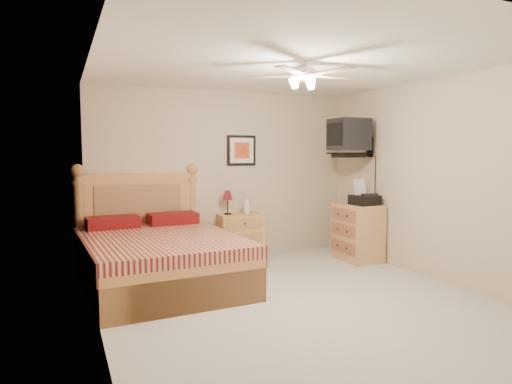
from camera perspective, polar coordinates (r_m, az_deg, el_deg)
floor at (r=5.08m, az=4.80°, el=-13.29°), size 4.50×4.50×0.00m
ceiling at (r=4.91m, az=5.02°, el=15.61°), size 4.00×4.50×0.04m
wall_back at (r=6.90m, az=-3.97°, el=2.13°), size 4.00×0.04×2.50m
wall_front at (r=3.06m, az=25.29°, el=-1.94°), size 4.00×0.04×2.50m
wall_left at (r=4.28m, az=-19.42°, el=0.10°), size 0.04×4.50×2.50m
wall_right at (r=6.05m, az=21.85°, el=1.38°), size 0.04×4.50×2.50m
bed at (r=5.55m, az=-11.99°, el=-4.16°), size 1.83×2.33×1.44m
nightstand at (r=6.83m, az=-1.99°, el=-5.59°), size 0.67×0.53×0.68m
table_lamp at (r=6.76m, az=-3.56°, el=-1.31°), size 0.25×0.25×0.35m
lotion_bottle at (r=6.80m, az=-1.20°, el=-1.69°), size 0.12×0.12×0.25m
framed_picture at (r=6.97m, az=-1.84°, el=5.21°), size 0.46×0.04×0.46m
dresser at (r=6.92m, az=12.57°, el=-4.90°), size 0.51×0.72×0.84m
fax_machine at (r=6.75m, az=13.43°, el=-0.01°), size 0.37×0.39×0.37m
magazine_lower at (r=6.99m, az=11.31°, el=-1.23°), size 0.23×0.28×0.02m
magazine_upper at (r=7.02m, az=11.28°, el=-1.03°), size 0.26×0.30×0.02m
wall_tv at (r=6.90m, az=12.55°, el=6.67°), size 0.56×0.46×0.58m
ceiling_fan at (r=4.72m, az=6.20°, el=14.32°), size 1.14×1.14×0.28m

